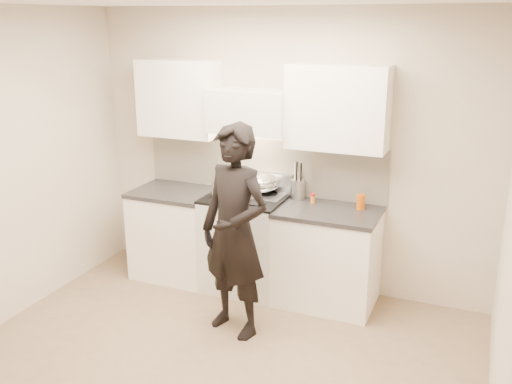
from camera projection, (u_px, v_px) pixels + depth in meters
ground_plane at (208, 370)px, 4.37m from camera, size 4.00×4.00×0.00m
room_shell at (218, 156)px, 4.26m from camera, size 4.04×3.54×2.70m
stove at (246, 242)px, 5.60m from camera, size 0.76×0.65×0.96m
counter_right at (327, 256)px, 5.30m from camera, size 0.92×0.67×0.92m
counter_left at (176, 233)px, 5.89m from camera, size 0.82×0.67×0.92m
wok at (261, 183)px, 5.52m from camera, size 0.37×0.46×0.30m
stock_pot at (223, 190)px, 5.37m from camera, size 0.32×0.27×0.15m
utensil_crock at (298, 188)px, 5.45m from camera, size 0.13×0.13×0.36m
spice_jar at (313, 198)px, 5.35m from camera, size 0.04×0.04×0.09m
oil_glass at (361, 202)px, 5.17m from camera, size 0.08×0.08×0.14m
person at (235, 232)px, 4.69m from camera, size 0.76×0.61×1.80m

